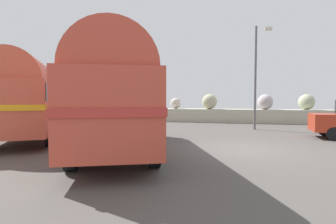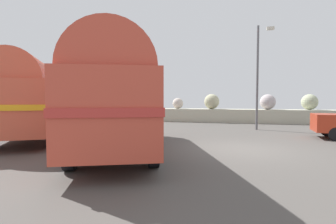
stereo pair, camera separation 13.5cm
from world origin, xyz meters
name	(u,v)px [view 1 (the left image)]	position (x,y,z in m)	size (l,w,h in m)	color
ground	(241,149)	(0.00, 0.00, 0.01)	(32.00, 26.00, 0.02)	#4F4B47
breakwater	(238,114)	(0.19, 11.81, 0.69)	(31.36, 1.92, 2.34)	#B5B49E
vintage_coach	(117,95)	(-4.43, -1.35, 2.05)	(5.51, 8.84, 3.70)	black
second_coach	(32,96)	(-9.68, 0.43, 2.05)	(6.41, 8.61, 3.70)	black
lamp_post	(257,72)	(1.16, 6.86, 3.61)	(1.05, 0.65, 6.41)	#5B5B60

